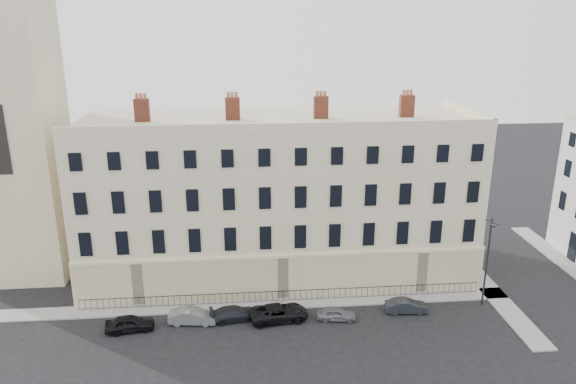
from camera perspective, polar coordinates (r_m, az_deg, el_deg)
name	(u,v)px	position (r m, az deg, el deg)	size (l,w,h in m)	color
ground	(364,332)	(46.61, 7.73, -13.87)	(160.00, 160.00, 0.00)	black
terrace	(278,197)	(53.30, -1.03, -0.53)	(36.22, 12.22, 17.00)	beige
church_tower	(5,79)	(56.49, -26.81, 10.25)	(8.00, 8.13, 44.00)	beige
pavement_terrace	(238,305)	(49.85, -5.09, -11.39)	(48.00, 2.00, 0.12)	gray
pavement_east_return	(479,278)	(57.16, 18.87, -8.29)	(2.00, 24.00, 0.12)	gray
pavement_adjacent	(567,265)	(63.32, 26.51, -6.65)	(2.00, 20.00, 0.12)	gray
railings	(284,296)	(50.09, -0.45, -10.51)	(35.00, 0.04, 0.96)	black
car_a	(130,323)	(47.70, -15.77, -12.72)	(1.55, 3.86, 1.31)	black
car_b	(193,316)	(47.61, -9.67, -12.33)	(1.35, 3.88, 1.28)	slate
car_c	(234,313)	(47.65, -5.46, -12.18)	(1.63, 4.02, 1.17)	black
car_d	(279,313)	(47.38, -0.92, -12.15)	(2.25, 4.88, 1.36)	black
car_e	(337,314)	(47.63, 4.96, -12.23)	(1.29, 3.21, 1.10)	slate
car_f	(407,306)	(49.51, 11.95, -11.26)	(1.25, 3.57, 1.18)	#21262D
streetlamp	(487,258)	(50.61, 19.60, -6.36)	(0.81, 1.65, 8.09)	#2A292E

